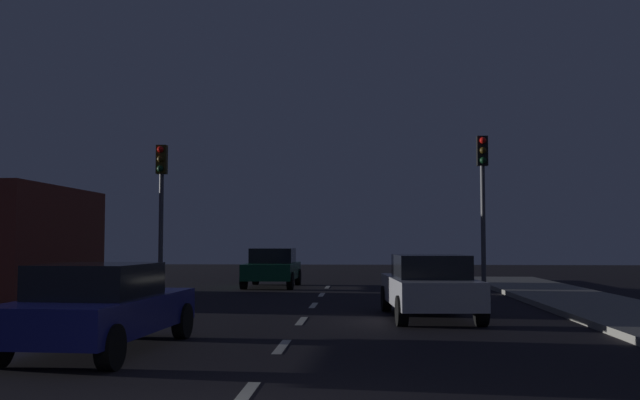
{
  "coord_description": "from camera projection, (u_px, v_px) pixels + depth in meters",
  "views": [
    {
      "loc": [
        1.37,
        -5.54,
        1.78
      ],
      "look_at": [
        0.13,
        14.83,
        2.95
      ],
      "focal_mm": 39.72,
      "sensor_mm": 36.0,
      "label": 1
    }
  ],
  "objects": [
    {
      "name": "traffic_signal_right",
      "position": [
        483.0,
        185.0,
        21.3
      ],
      "size": [
        0.32,
        0.38,
        4.94
      ],
      "color": "#4C4C51",
      "rests_on": "ground_plane"
    },
    {
      "name": "lane_stripe_fifth",
      "position": [
        314.0,
        305.0,
        19.45
      ],
      "size": [
        0.16,
        1.6,
        0.01
      ],
      "primitive_type": "cube",
      "color": "silver",
      "rests_on": "ground_plane"
    },
    {
      "name": "ground_plane",
      "position": [
        286.0,
        342.0,
        12.47
      ],
      "size": [
        80.0,
        80.0,
        0.0
      ],
      "primitive_type": "plane",
      "color": "black"
    },
    {
      "name": "lane_stripe_sixth",
      "position": [
        322.0,
        295.0,
        23.24
      ],
      "size": [
        0.16,
        1.6,
        0.01
      ],
      "primitive_type": "cube",
      "color": "silver",
      "rests_on": "ground_plane"
    },
    {
      "name": "car_oncoming_far",
      "position": [
        272.0,
        267.0,
        27.17
      ],
      "size": [
        1.96,
        3.83,
        1.48
      ],
      "color": "#0F4C2D",
      "rests_on": "ground_plane"
    },
    {
      "name": "lane_stripe_second",
      "position": [
        244.0,
        396.0,
        8.09
      ],
      "size": [
        0.16,
        1.6,
        0.01
      ],
      "primitive_type": "cube",
      "color": "silver",
      "rests_on": "ground_plane"
    },
    {
      "name": "car_adjacent_lane",
      "position": [
        101.0,
        306.0,
        11.36
      ],
      "size": [
        2.09,
        4.4,
        1.41
      ],
      "color": "navy",
      "rests_on": "ground_plane"
    },
    {
      "name": "traffic_signal_left",
      "position": [
        161.0,
        190.0,
        21.89
      ],
      "size": [
        0.32,
        0.38,
        4.75
      ],
      "color": "#4C4C51",
      "rests_on": "ground_plane"
    },
    {
      "name": "lane_stripe_third",
      "position": [
        282.0,
        346.0,
        11.88
      ],
      "size": [
        0.16,
        1.6,
        0.01
      ],
      "primitive_type": "cube",
      "color": "silver",
      "rests_on": "ground_plane"
    },
    {
      "name": "car_stopped_ahead",
      "position": [
        429.0,
        286.0,
        16.25
      ],
      "size": [
        2.14,
        4.38,
        1.46
      ],
      "color": "silver",
      "rests_on": "ground_plane"
    },
    {
      "name": "lane_stripe_seventh",
      "position": [
        327.0,
        287.0,
        27.02
      ],
      "size": [
        0.16,
        1.6,
        0.01
      ],
      "primitive_type": "cube",
      "color": "silver",
      "rests_on": "ground_plane"
    },
    {
      "name": "lane_stripe_fourth",
      "position": [
        302.0,
        321.0,
        15.66
      ],
      "size": [
        0.16,
        1.6,
        0.01
      ],
      "primitive_type": "cube",
      "color": "silver",
      "rests_on": "ground_plane"
    }
  ]
}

